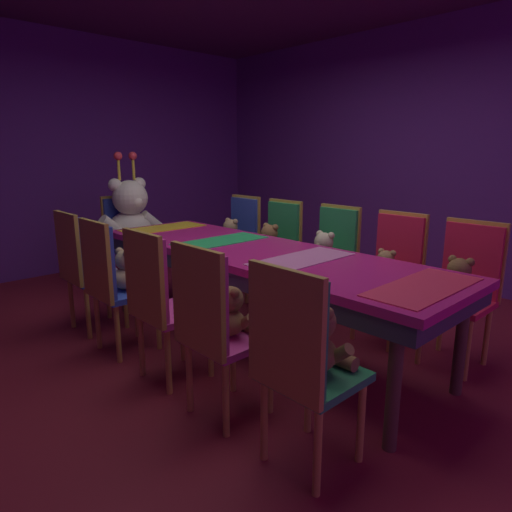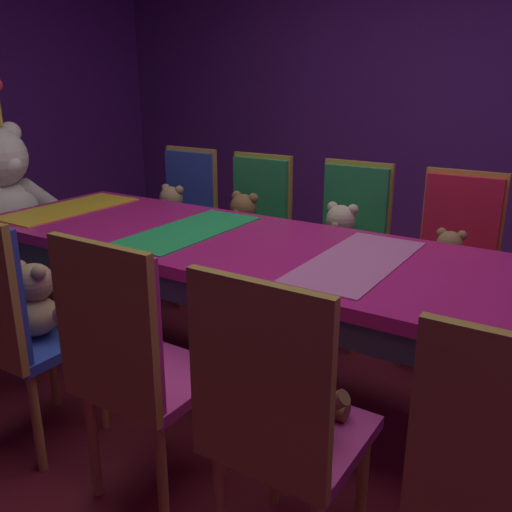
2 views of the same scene
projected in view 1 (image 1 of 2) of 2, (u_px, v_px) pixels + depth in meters
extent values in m
plane|color=maroon|center=(258.00, 344.00, 3.44)|extent=(7.90, 7.90, 0.00)
cube|color=#59267F|center=(74.00, 154.00, 5.39)|extent=(5.20, 0.12, 2.80)
cube|color=#59267F|center=(431.00, 155.00, 4.86)|extent=(0.12, 6.40, 2.80)
cube|color=#C61E72|center=(258.00, 253.00, 3.28)|extent=(0.90, 3.01, 0.05)
cube|color=#33333F|center=(258.00, 263.00, 3.30)|extent=(0.88, 2.95, 0.10)
cylinder|color=#4C3826|center=(194.00, 261.00, 4.58)|extent=(0.07, 0.07, 0.69)
cylinder|color=#4C3826|center=(461.00, 340.00, 2.66)|extent=(0.07, 0.07, 0.69)
cylinder|color=#4C3826|center=(124.00, 275.00, 4.07)|extent=(0.07, 0.07, 0.69)
cylinder|color=#4C3826|center=(394.00, 386.00, 2.15)|extent=(0.07, 0.07, 0.69)
cube|color=#E52D4C|center=(424.00, 287.00, 2.37)|extent=(0.77, 0.32, 0.01)
cube|color=pink|center=(302.00, 259.00, 2.97)|extent=(0.77, 0.32, 0.01)
cube|color=green|center=(221.00, 241.00, 3.58)|extent=(0.77, 0.32, 0.01)
cube|color=yellow|center=(163.00, 228.00, 4.18)|extent=(0.77, 0.32, 0.01)
cube|color=#268C4C|center=(314.00, 376.00, 2.05)|extent=(0.40, 0.40, 0.04)
cube|color=#268C4C|center=(288.00, 331.00, 1.87)|extent=(0.05, 0.38, 0.50)
cube|color=gold|center=(285.00, 333.00, 1.85)|extent=(0.03, 0.41, 0.55)
cylinder|color=gold|center=(308.00, 395.00, 2.32)|extent=(0.04, 0.04, 0.42)
cylinder|color=gold|center=(361.00, 421.00, 2.10)|extent=(0.04, 0.04, 0.42)
cylinder|color=gold|center=(264.00, 420.00, 2.11)|extent=(0.04, 0.04, 0.42)
cylinder|color=gold|center=(317.00, 452.00, 1.88)|extent=(0.04, 0.04, 0.42)
ellipsoid|color=brown|center=(315.00, 354.00, 2.03)|extent=(0.20, 0.20, 0.16)
sphere|color=brown|center=(318.00, 322.00, 2.00)|extent=(0.16, 0.16, 0.16)
sphere|color=#99663C|center=(326.00, 321.00, 2.04)|extent=(0.06, 0.06, 0.06)
sphere|color=brown|center=(305.00, 306.00, 2.02)|extent=(0.06, 0.06, 0.06)
sphere|color=brown|center=(327.00, 313.00, 1.93)|extent=(0.06, 0.06, 0.06)
cylinder|color=brown|center=(304.00, 341.00, 2.12)|extent=(0.06, 0.14, 0.14)
cylinder|color=brown|center=(339.00, 355.00, 1.98)|extent=(0.06, 0.14, 0.14)
cylinder|color=brown|center=(323.00, 352.00, 2.17)|extent=(0.07, 0.15, 0.07)
cylinder|color=brown|center=(342.00, 360.00, 2.09)|extent=(0.07, 0.15, 0.07)
cube|color=#CC338C|center=(229.00, 339.00, 2.45)|extent=(0.40, 0.40, 0.04)
cube|color=#CC338C|center=(201.00, 299.00, 2.27)|extent=(0.05, 0.38, 0.50)
cube|color=gold|center=(198.00, 300.00, 2.26)|extent=(0.03, 0.41, 0.55)
cylinder|color=gold|center=(233.00, 359.00, 2.72)|extent=(0.04, 0.04, 0.42)
cylinder|color=gold|center=(270.00, 378.00, 2.50)|extent=(0.04, 0.04, 0.42)
cylinder|color=gold|center=(189.00, 377.00, 2.51)|extent=(0.04, 0.04, 0.42)
cylinder|color=gold|center=(226.00, 399.00, 2.28)|extent=(0.04, 0.04, 0.42)
ellipsoid|color=brown|center=(229.00, 322.00, 2.43)|extent=(0.18, 0.18, 0.14)
sphere|color=brown|center=(231.00, 299.00, 2.41)|extent=(0.14, 0.14, 0.14)
sphere|color=#99663C|center=(238.00, 299.00, 2.45)|extent=(0.05, 0.05, 0.05)
sphere|color=brown|center=(222.00, 288.00, 2.43)|extent=(0.05, 0.05, 0.05)
sphere|color=brown|center=(235.00, 293.00, 2.35)|extent=(0.05, 0.05, 0.05)
cylinder|color=brown|center=(224.00, 314.00, 2.51)|extent=(0.05, 0.13, 0.12)
cylinder|color=brown|center=(245.00, 322.00, 2.39)|extent=(0.05, 0.13, 0.12)
cylinder|color=brown|center=(239.00, 323.00, 2.55)|extent=(0.06, 0.13, 0.06)
cylinder|color=brown|center=(250.00, 327.00, 2.48)|extent=(0.06, 0.13, 0.06)
cube|color=#CC338C|center=(174.00, 312.00, 2.86)|extent=(0.40, 0.40, 0.04)
cube|color=#CC338C|center=(147.00, 277.00, 2.68)|extent=(0.05, 0.38, 0.50)
cube|color=gold|center=(144.00, 277.00, 2.66)|extent=(0.03, 0.41, 0.55)
cylinder|color=gold|center=(182.00, 332.00, 3.13)|extent=(0.04, 0.04, 0.42)
cylinder|color=gold|center=(211.00, 346.00, 2.90)|extent=(0.04, 0.04, 0.42)
cylinder|color=gold|center=(141.00, 345.00, 2.92)|extent=(0.04, 0.04, 0.42)
cylinder|color=gold|center=(168.00, 362.00, 2.69)|extent=(0.04, 0.04, 0.42)
cube|color=#2D47B2|center=(126.00, 292.00, 3.26)|extent=(0.40, 0.40, 0.04)
cube|color=#2D47B2|center=(99.00, 260.00, 3.08)|extent=(0.05, 0.38, 0.50)
cube|color=gold|center=(96.00, 261.00, 3.07)|extent=(0.03, 0.41, 0.55)
cylinder|color=gold|center=(137.00, 311.00, 3.54)|extent=(0.04, 0.04, 0.42)
cylinder|color=gold|center=(158.00, 322.00, 3.31)|extent=(0.04, 0.04, 0.42)
cylinder|color=gold|center=(98.00, 321.00, 3.32)|extent=(0.04, 0.04, 0.42)
cylinder|color=gold|center=(118.00, 334.00, 3.10)|extent=(0.04, 0.04, 0.42)
ellipsoid|color=tan|center=(125.00, 279.00, 3.24)|extent=(0.19, 0.19, 0.15)
sphere|color=tan|center=(126.00, 260.00, 3.22)|extent=(0.15, 0.15, 0.15)
sphere|color=tan|center=(132.00, 260.00, 3.26)|extent=(0.06, 0.06, 0.06)
sphere|color=tan|center=(119.00, 251.00, 3.24)|extent=(0.06, 0.06, 0.06)
sphere|color=tan|center=(127.00, 254.00, 3.16)|extent=(0.06, 0.06, 0.06)
cylinder|color=tan|center=(123.00, 273.00, 3.33)|extent=(0.05, 0.13, 0.12)
cylinder|color=tan|center=(136.00, 278.00, 3.20)|extent=(0.05, 0.13, 0.12)
cylinder|color=tan|center=(137.00, 281.00, 3.37)|extent=(0.06, 0.14, 0.06)
cylinder|color=tan|center=(144.00, 283.00, 3.30)|extent=(0.06, 0.14, 0.06)
cube|color=#2D47B2|center=(96.00, 277.00, 3.66)|extent=(0.40, 0.40, 0.04)
cube|color=#2D47B2|center=(71.00, 248.00, 3.48)|extent=(0.05, 0.38, 0.50)
cube|color=gold|center=(68.00, 248.00, 3.47)|extent=(0.03, 0.41, 0.55)
cylinder|color=gold|center=(108.00, 295.00, 3.94)|extent=(0.04, 0.04, 0.42)
cylinder|color=gold|center=(126.00, 304.00, 3.71)|extent=(0.04, 0.04, 0.42)
cylinder|color=gold|center=(72.00, 303.00, 3.72)|extent=(0.04, 0.04, 0.42)
cylinder|color=gold|center=(88.00, 313.00, 3.50)|extent=(0.04, 0.04, 0.42)
ellipsoid|color=beige|center=(95.00, 265.00, 3.64)|extent=(0.17, 0.17, 0.14)
sphere|color=beige|center=(96.00, 250.00, 3.62)|extent=(0.14, 0.14, 0.14)
sphere|color=#FDDCAD|center=(102.00, 251.00, 3.66)|extent=(0.05, 0.05, 0.05)
sphere|color=beige|center=(91.00, 244.00, 3.64)|extent=(0.05, 0.05, 0.05)
sphere|color=beige|center=(96.00, 245.00, 3.56)|extent=(0.05, 0.05, 0.05)
cylinder|color=beige|center=(95.00, 261.00, 3.72)|extent=(0.05, 0.12, 0.11)
cylinder|color=beige|center=(104.00, 265.00, 3.60)|extent=(0.05, 0.12, 0.11)
cylinder|color=beige|center=(106.00, 268.00, 3.76)|extent=(0.06, 0.13, 0.06)
cylinder|color=beige|center=(111.00, 270.00, 3.69)|extent=(0.06, 0.13, 0.06)
cube|color=red|center=(457.00, 304.00, 3.02)|extent=(0.40, 0.40, 0.04)
cube|color=red|center=(472.00, 260.00, 3.07)|extent=(0.05, 0.38, 0.50)
cube|color=gold|center=(473.00, 260.00, 3.09)|extent=(0.03, 0.41, 0.55)
cylinder|color=gold|center=(441.00, 323.00, 3.29)|extent=(0.04, 0.04, 0.42)
cylinder|color=gold|center=(487.00, 336.00, 3.06)|extent=(0.04, 0.04, 0.42)
cylinder|color=gold|center=(420.00, 335.00, 3.08)|extent=(0.04, 0.04, 0.42)
cylinder|color=gold|center=(467.00, 350.00, 2.85)|extent=(0.04, 0.04, 0.42)
ellipsoid|color=brown|center=(458.00, 289.00, 2.99)|extent=(0.19, 0.19, 0.15)
sphere|color=brown|center=(459.00, 270.00, 2.95)|extent=(0.15, 0.15, 0.15)
sphere|color=#99663C|center=(456.00, 273.00, 2.92)|extent=(0.06, 0.06, 0.06)
sphere|color=brown|center=(470.00, 262.00, 2.91)|extent=(0.06, 0.06, 0.06)
sphere|color=brown|center=(453.00, 259.00, 2.99)|extent=(0.06, 0.06, 0.06)
cylinder|color=brown|center=(471.00, 291.00, 2.90)|extent=(0.05, 0.13, 0.13)
cylinder|color=brown|center=(442.00, 285.00, 3.03)|extent=(0.05, 0.13, 0.13)
cylinder|color=brown|center=(457.00, 302.00, 2.89)|extent=(0.07, 0.14, 0.07)
cylinder|color=brown|center=(442.00, 299.00, 2.96)|extent=(0.07, 0.14, 0.07)
cube|color=red|center=(385.00, 285.00, 3.43)|extent=(0.40, 0.40, 0.04)
cube|color=red|center=(399.00, 247.00, 3.49)|extent=(0.05, 0.38, 0.50)
cube|color=gold|center=(401.00, 247.00, 3.50)|extent=(0.03, 0.41, 0.55)
cylinder|color=gold|center=(376.00, 304.00, 3.70)|extent=(0.04, 0.04, 0.42)
cylinder|color=gold|center=(412.00, 314.00, 3.47)|extent=(0.04, 0.04, 0.42)
cylinder|color=gold|center=(354.00, 313.00, 3.49)|extent=(0.04, 0.04, 0.42)
cylinder|color=gold|center=(391.00, 325.00, 3.26)|extent=(0.04, 0.04, 0.42)
ellipsoid|color=#9E7247|center=(386.00, 274.00, 3.41)|extent=(0.16, 0.16, 0.13)
sphere|color=#9E7247|center=(386.00, 259.00, 3.37)|extent=(0.13, 0.13, 0.13)
sphere|color=tan|center=(382.00, 261.00, 3.34)|extent=(0.05, 0.05, 0.05)
sphere|color=#9E7247|center=(393.00, 253.00, 3.33)|extent=(0.05, 0.05, 0.05)
sphere|color=#9E7247|center=(381.00, 251.00, 3.40)|extent=(0.05, 0.05, 0.05)
cylinder|color=#9E7247|center=(393.00, 275.00, 3.32)|extent=(0.05, 0.12, 0.11)
cylinder|color=#9E7247|center=(374.00, 271.00, 3.44)|extent=(0.05, 0.12, 0.11)
cylinder|color=#9E7247|center=(383.00, 283.00, 3.31)|extent=(0.06, 0.12, 0.06)
cylinder|color=#9E7247|center=(373.00, 281.00, 3.38)|extent=(0.06, 0.12, 0.06)
cube|color=#268C4C|center=(324.00, 271.00, 3.84)|extent=(0.40, 0.40, 0.04)
cube|color=#268C4C|center=(338.00, 237.00, 3.90)|extent=(0.05, 0.38, 0.50)
cube|color=gold|center=(340.00, 237.00, 3.91)|extent=(0.03, 0.41, 0.55)
cylinder|color=gold|center=(320.00, 289.00, 4.11)|extent=(0.04, 0.04, 0.42)
cylinder|color=gold|center=(349.00, 297.00, 3.89)|extent=(0.04, 0.04, 0.42)
cylinder|color=gold|center=(297.00, 296.00, 3.90)|extent=(0.04, 0.04, 0.42)
cylinder|color=gold|center=(326.00, 305.00, 3.67)|extent=(0.04, 0.04, 0.42)
ellipsoid|color=beige|center=(324.00, 259.00, 3.82)|extent=(0.20, 0.20, 0.16)
sphere|color=beige|center=(324.00, 242.00, 3.77)|extent=(0.16, 0.16, 0.16)
sphere|color=#FDDCAD|center=(320.00, 244.00, 3.74)|extent=(0.06, 0.06, 0.06)
sphere|color=beige|center=(331.00, 236.00, 3.73)|extent=(0.06, 0.06, 0.06)
sphere|color=beige|center=(320.00, 234.00, 3.81)|extent=(0.06, 0.06, 0.06)
cylinder|color=beige|center=(331.00, 259.00, 3.71)|extent=(0.06, 0.14, 0.13)
cylinder|color=beige|center=(312.00, 255.00, 3.86)|extent=(0.06, 0.14, 0.13)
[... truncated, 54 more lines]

